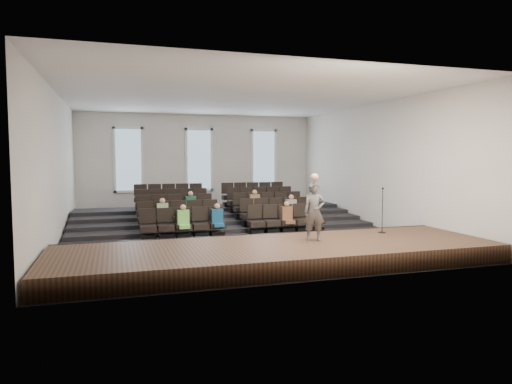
# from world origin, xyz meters

# --- Properties ---
(ground) EXTENTS (14.00, 14.00, 0.00)m
(ground) POSITION_xyz_m (0.00, 0.00, 0.00)
(ground) COLOR black
(ground) RESTS_ON ground
(ceiling) EXTENTS (12.00, 14.00, 0.02)m
(ceiling) POSITION_xyz_m (0.00, 0.00, 5.01)
(ceiling) COLOR white
(ceiling) RESTS_ON ground
(wall_back) EXTENTS (12.00, 0.04, 5.00)m
(wall_back) POSITION_xyz_m (0.00, 7.02, 2.50)
(wall_back) COLOR silver
(wall_back) RESTS_ON ground
(wall_front) EXTENTS (12.00, 0.04, 5.00)m
(wall_front) POSITION_xyz_m (0.00, -7.02, 2.50)
(wall_front) COLOR silver
(wall_front) RESTS_ON ground
(wall_left) EXTENTS (0.04, 14.00, 5.00)m
(wall_left) POSITION_xyz_m (-6.02, 0.00, 2.50)
(wall_left) COLOR silver
(wall_left) RESTS_ON ground
(wall_right) EXTENTS (0.04, 14.00, 5.00)m
(wall_right) POSITION_xyz_m (6.02, 0.00, 2.50)
(wall_right) COLOR silver
(wall_right) RESTS_ON ground
(stage) EXTENTS (11.80, 3.60, 0.50)m
(stage) POSITION_xyz_m (0.00, -5.10, 0.25)
(stage) COLOR #503222
(stage) RESTS_ON ground
(stage_lip) EXTENTS (11.80, 0.06, 0.52)m
(stage_lip) POSITION_xyz_m (0.00, -3.33, 0.25)
(stage_lip) COLOR black
(stage_lip) RESTS_ON ground
(risers) EXTENTS (11.80, 4.80, 0.60)m
(risers) POSITION_xyz_m (0.00, 3.17, 0.20)
(risers) COLOR black
(risers) RESTS_ON ground
(seating_rows) EXTENTS (6.80, 4.70, 1.67)m
(seating_rows) POSITION_xyz_m (-0.00, 1.54, 0.68)
(seating_rows) COLOR black
(seating_rows) RESTS_ON ground
(windows) EXTENTS (8.44, 0.10, 3.24)m
(windows) POSITION_xyz_m (0.00, 6.95, 2.70)
(windows) COLOR white
(windows) RESTS_ON wall_back
(audience) EXTENTS (5.45, 2.64, 1.10)m
(audience) POSITION_xyz_m (-0.10, 0.30, 0.81)
(audience) COLOR #7ADA57
(audience) RESTS_ON seating_rows
(speaker) EXTENTS (0.67, 0.52, 1.62)m
(speaker) POSITION_xyz_m (1.11, -4.79, 1.31)
(speaker) COLOR #53504F
(speaker) RESTS_ON stage
(mic_stand) EXTENTS (0.23, 0.23, 1.40)m
(mic_stand) POSITION_xyz_m (3.67, -4.20, 0.92)
(mic_stand) COLOR black
(mic_stand) RESTS_ON stage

